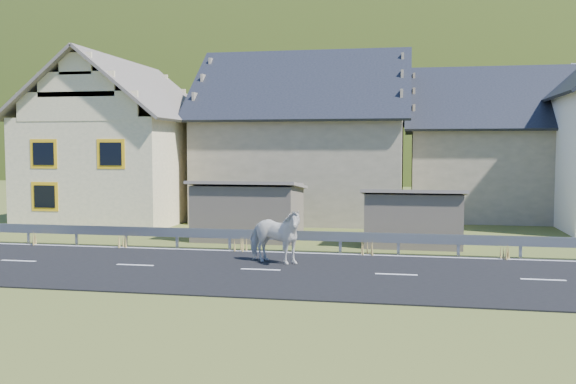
# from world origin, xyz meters

# --- Properties ---
(ground) EXTENTS (160.00, 160.00, 0.00)m
(ground) POSITION_xyz_m (0.00, 0.00, 0.00)
(ground) COLOR #425120
(ground) RESTS_ON ground
(road) EXTENTS (60.00, 7.00, 0.04)m
(road) POSITION_xyz_m (0.00, 0.00, 0.02)
(road) COLOR black
(road) RESTS_ON ground
(lane_markings) EXTENTS (60.00, 6.60, 0.01)m
(lane_markings) POSITION_xyz_m (0.00, 0.00, 0.04)
(lane_markings) COLOR silver
(lane_markings) RESTS_ON road
(guardrail) EXTENTS (28.10, 0.09, 0.75)m
(guardrail) POSITION_xyz_m (-0.00, 3.68, 0.56)
(guardrail) COLOR #93969B
(guardrail) RESTS_ON ground
(shed_left) EXTENTS (4.30, 3.30, 2.40)m
(shed_left) POSITION_xyz_m (-2.00, 6.50, 1.10)
(shed_left) COLOR #6C6151
(shed_left) RESTS_ON ground
(shed_right) EXTENTS (3.80, 2.90, 2.20)m
(shed_right) POSITION_xyz_m (4.50, 6.00, 1.00)
(shed_right) COLOR #6C6151
(shed_right) RESTS_ON ground
(house_cream) EXTENTS (7.80, 9.80, 8.30)m
(house_cream) POSITION_xyz_m (-10.00, 12.00, 4.36)
(house_cream) COLOR #FFE8B3
(house_cream) RESTS_ON ground
(house_stone_a) EXTENTS (10.80, 9.80, 8.90)m
(house_stone_a) POSITION_xyz_m (-1.00, 15.00, 4.63)
(house_stone_a) COLOR gray
(house_stone_a) RESTS_ON ground
(house_stone_b) EXTENTS (9.80, 8.80, 8.10)m
(house_stone_b) POSITION_xyz_m (9.00, 17.00, 4.24)
(house_stone_b) COLOR gray
(house_stone_b) RESTS_ON ground
(mountain) EXTENTS (440.00, 280.00, 260.00)m
(mountain) POSITION_xyz_m (5.00, 180.00, -20.00)
(mountain) COLOR #2E3F12
(mountain) RESTS_ON ground
(conifer_patch) EXTENTS (76.00, 50.00, 28.00)m
(conifer_patch) POSITION_xyz_m (-55.00, 110.00, 6.00)
(conifer_patch) COLOR black
(conifer_patch) RESTS_ON ground
(horse) EXTENTS (1.56, 2.25, 1.74)m
(horse) POSITION_xyz_m (0.19, 1.11, 0.91)
(horse) COLOR silver
(horse) RESTS_ON road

